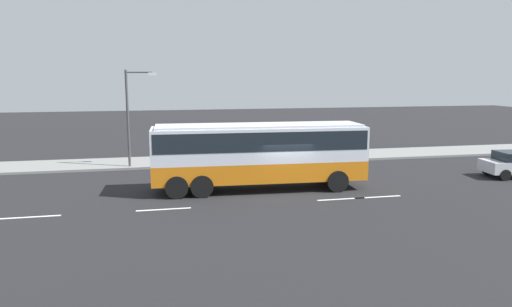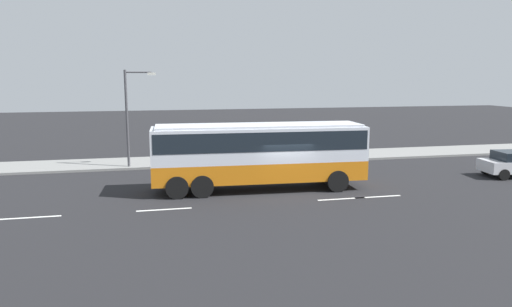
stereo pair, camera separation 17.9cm
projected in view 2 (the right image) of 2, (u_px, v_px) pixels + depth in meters
The scene contains 7 objects.
ground_plane at pixel (284, 191), 24.25m from camera, with size 120.00×120.00×0.00m, color black.
sidewalk_curb at pixel (248, 159), 33.21m from camera, with size 80.00×4.00×0.15m, color gray.
lane_centreline at pixel (175, 209), 20.99m from camera, with size 23.30×0.16×0.01m.
coach_bus at pixel (259, 149), 24.25m from camera, with size 10.94×3.06×3.39m.
pedestrian_near_curb at pixel (261, 146), 32.64m from camera, with size 0.32×0.32×1.61m.
pedestrian_at_crossing at pixel (301, 142), 34.05m from camera, with size 0.32×0.32×1.65m.
street_lamp at pixel (130, 110), 29.55m from camera, with size 1.93×0.24×6.04m.
Camera 2 is at (-6.58, -22.73, 5.82)m, focal length 33.31 mm.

